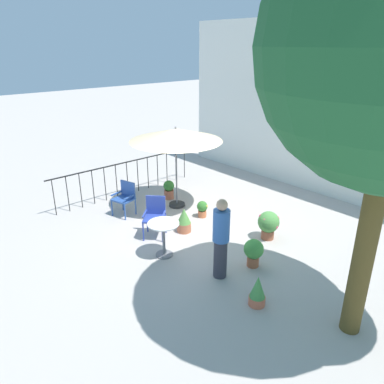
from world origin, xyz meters
TOP-DOWN VIEW (x-y plane):
  - ground_plane at (0.00, 0.00)m, footprint 60.00×60.00m
  - villa_facade at (0.00, 4.49)m, footprint 9.19×0.30m
  - terrace_railing at (-3.02, 0.00)m, footprint 0.03×4.85m
  - patio_umbrella_0 at (-1.35, 0.53)m, footprint 2.45×2.45m
  - cafe_table_0 at (0.47, -1.32)m, footprint 0.67×0.67m
  - patio_chair_0 at (-1.85, -0.81)m, footprint 0.59×0.56m
  - patio_chair_1 at (-0.38, -0.91)m, footprint 0.68×0.68m
  - potted_plant_0 at (-1.93, 0.71)m, footprint 0.31×0.31m
  - potted_plant_1 at (2.00, -0.22)m, footprint 0.41×0.41m
  - potted_plant_2 at (2.82, -1.10)m, footprint 0.29×0.29m
  - potted_plant_3 at (1.49, 0.93)m, footprint 0.50×0.51m
  - potted_plant_4 at (-0.07, -0.30)m, footprint 0.34×0.34m
  - potted_plant_5 at (-0.37, 0.58)m, footprint 0.28×0.28m
  - standing_person at (1.80, -0.97)m, footprint 0.45×0.45m

SIDE VIEW (x-z plane):
  - ground_plane at x=0.00m, z-range 0.00..0.00m
  - potted_plant_5 at x=-0.37m, z-range 0.02..0.46m
  - potted_plant_2 at x=2.82m, z-range -0.01..0.56m
  - potted_plant_0 at x=-1.93m, z-range 0.01..0.56m
  - potted_plant_4 at x=-0.07m, z-range -0.01..0.60m
  - potted_plant_1 at x=2.00m, z-range 0.05..0.64m
  - potted_plant_3 at x=1.49m, z-range 0.05..0.72m
  - patio_chair_0 at x=-1.85m, z-range 0.08..0.96m
  - cafe_table_0 at x=0.47m, z-range 0.15..0.92m
  - patio_chair_1 at x=-0.38m, z-range 0.07..1.02m
  - terrace_railing at x=-3.02m, z-range 0.18..1.19m
  - standing_person at x=1.80m, z-range 0.02..1.65m
  - patio_umbrella_0 at x=-1.35m, z-range 0.89..3.13m
  - villa_facade at x=0.00m, z-range 0.00..4.98m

